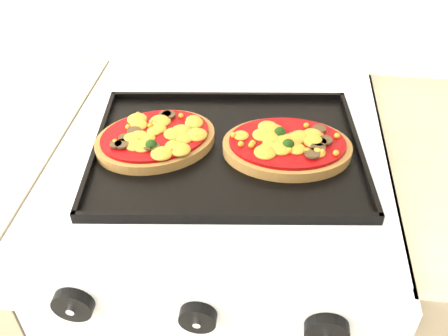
# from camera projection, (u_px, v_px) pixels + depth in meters

# --- Properties ---
(stove) EXTENTS (0.60, 0.60, 0.91)m
(stove) POSITION_uv_depth(u_px,v_px,m) (223.00, 292.00, 1.20)
(stove) COLOR silver
(stove) RESTS_ON floor
(control_panel) EXTENTS (0.60, 0.02, 0.09)m
(control_panel) POSITION_uv_depth(u_px,v_px,m) (196.00, 305.00, 0.71)
(control_panel) COLOR silver
(control_panel) RESTS_ON stove
(knob_left) EXTENTS (0.06, 0.02, 0.06)m
(knob_left) POSITION_uv_depth(u_px,v_px,m) (73.00, 305.00, 0.71)
(knob_left) COLOR black
(knob_left) RESTS_ON control_panel
(knob_center) EXTENTS (0.05, 0.02, 0.05)m
(knob_center) POSITION_uv_depth(u_px,v_px,m) (198.00, 318.00, 0.69)
(knob_center) COLOR black
(knob_center) RESTS_ON control_panel
(knob_right) EXTENTS (0.06, 0.02, 0.06)m
(knob_right) POSITION_uv_depth(u_px,v_px,m) (327.00, 331.00, 0.68)
(knob_right) COLOR black
(knob_right) RESTS_ON control_panel
(baking_tray) EXTENTS (0.50, 0.39, 0.02)m
(baking_tray) POSITION_uv_depth(u_px,v_px,m) (227.00, 149.00, 0.88)
(baking_tray) COLOR black
(baking_tray) RESTS_ON stove
(pizza_left) EXTENTS (0.26, 0.24, 0.03)m
(pizza_left) POSITION_uv_depth(u_px,v_px,m) (155.00, 138.00, 0.88)
(pizza_left) COLOR brown
(pizza_left) RESTS_ON baking_tray
(pizza_right) EXTENTS (0.23, 0.17, 0.03)m
(pizza_right) POSITION_uv_depth(u_px,v_px,m) (287.00, 145.00, 0.86)
(pizza_right) COLOR brown
(pizza_right) RESTS_ON baking_tray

